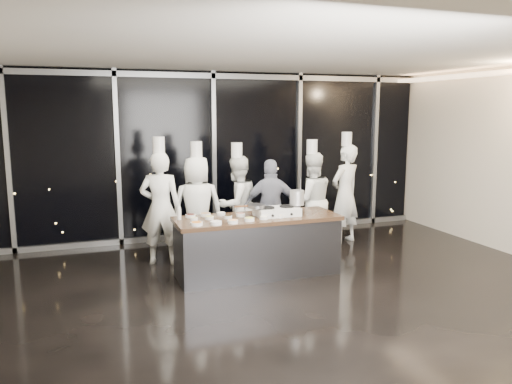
# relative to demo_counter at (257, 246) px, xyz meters

# --- Properties ---
(ground) EXTENTS (9.00, 9.00, 0.00)m
(ground) POSITION_rel_demo_counter_xyz_m (0.00, -0.90, -0.45)
(ground) COLOR black
(ground) RESTS_ON ground
(room_shell) EXTENTS (9.02, 7.02, 3.21)m
(room_shell) POSITION_rel_demo_counter_xyz_m (0.18, -0.90, 1.79)
(room_shell) COLOR beige
(room_shell) RESTS_ON ground
(window_wall) EXTENTS (8.90, 0.11, 3.20)m
(window_wall) POSITION_rel_demo_counter_xyz_m (0.00, 2.53, 1.14)
(window_wall) COLOR black
(window_wall) RESTS_ON ground
(demo_counter) EXTENTS (2.46, 0.86, 0.90)m
(demo_counter) POSITION_rel_demo_counter_xyz_m (0.00, 0.00, 0.00)
(demo_counter) COLOR #35363A
(demo_counter) RESTS_ON ground
(stove) EXTENTS (0.65, 0.42, 0.14)m
(stove) POSITION_rel_demo_counter_xyz_m (0.30, -0.03, 0.51)
(stove) COLOR silver
(stove) RESTS_ON demo_counter
(frying_pan) EXTENTS (0.47, 0.27, 0.05)m
(frying_pan) POSITION_rel_demo_counter_xyz_m (-0.04, -0.01, 0.61)
(frying_pan) COLOR slate
(frying_pan) RESTS_ON stove
(stock_pot) EXTENTS (0.22, 0.22, 0.22)m
(stock_pot) POSITION_rel_demo_counter_xyz_m (0.63, -0.02, 0.70)
(stock_pot) COLOR #B9B9BB
(stock_pot) RESTS_ON stove
(prep_bowls) EXTENTS (1.44, 0.74, 0.05)m
(prep_bowls) POSITION_rel_demo_counter_xyz_m (-0.47, -0.04, 0.47)
(prep_bowls) COLOR silver
(prep_bowls) RESTS_ON demo_counter
(squeeze_bottle) EXTENTS (0.06, 0.06, 0.22)m
(squeeze_bottle) POSITION_rel_demo_counter_xyz_m (-1.14, 0.17, 0.55)
(squeeze_bottle) COLOR silver
(squeeze_bottle) RESTS_ON demo_counter
(chef_far_left) EXTENTS (0.77, 0.63, 2.05)m
(chef_far_left) POSITION_rel_demo_counter_xyz_m (-1.27, 1.06, 0.48)
(chef_far_left) COLOR white
(chef_far_left) RESTS_ON ground
(chef_left) EXTENTS (0.91, 0.65, 1.96)m
(chef_left) POSITION_rel_demo_counter_xyz_m (-0.65, 1.15, 0.42)
(chef_left) COLOR white
(chef_left) RESTS_ON ground
(chef_center) EXTENTS (1.01, 0.91, 1.92)m
(chef_center) POSITION_rel_demo_counter_xyz_m (0.08, 1.27, 0.40)
(chef_center) COLOR white
(chef_center) RESTS_ON ground
(guest) EXTENTS (1.03, 0.61, 1.65)m
(guest) POSITION_rel_demo_counter_xyz_m (0.58, 0.93, 0.37)
(guest) COLOR #151E3C
(guest) RESTS_ON ground
(chef_right) EXTENTS (0.89, 0.72, 1.96)m
(chef_right) POSITION_rel_demo_counter_xyz_m (1.42, 1.12, 0.42)
(chef_right) COLOR white
(chef_right) RESTS_ON ground
(chef_side) EXTENTS (0.79, 0.66, 2.07)m
(chef_side) POSITION_rel_demo_counter_xyz_m (2.20, 1.27, 0.48)
(chef_side) COLOR white
(chef_side) RESTS_ON ground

